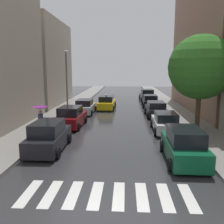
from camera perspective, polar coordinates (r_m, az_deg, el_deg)
The scene contains 18 objects.
ground_plane at distance 31.96m, azimuth 1.93°, elevation 1.25°, with size 28.00×72.00×0.04m, color #2F2F32.
sidewalk_left at distance 32.73m, azimuth -9.53°, elevation 1.50°, with size 3.00×72.00×0.15m, color gray.
sidewalk_right at distance 32.46m, azimuth 13.48°, elevation 1.29°, with size 3.00×72.00×0.15m, color gray.
crosswalk_stripes at distance 10.16m, azimuth -1.09°, elevation -18.80°, with size 6.75×2.20×0.01m.
building_left_mid at distance 35.08m, azimuth -16.57°, elevation 10.80°, with size 6.00×12.77×11.13m, color #9E9384.
building_right_mid at distance 31.48m, azimuth 23.17°, elevation 15.33°, with size 6.00×19.47×16.39m, color #8C6B56.
parked_car_left_nearest at distance 15.33m, azimuth -14.56°, elevation -5.62°, with size 2.08×4.52×1.82m.
parked_car_left_second at distance 21.10m, azimuth -9.56°, elevation -1.22°, with size 2.26×4.28×1.75m.
parked_car_left_third at distance 27.00m, azimuth -6.33°, elevation 1.19°, with size 2.06×4.22×1.58m.
parked_car_right_nearest at distance 13.74m, azimuth 16.43°, elevation -7.55°, with size 2.10×4.55×1.82m.
parked_car_right_second at distance 19.67m, azimuth 12.35°, elevation -2.39°, with size 2.04×4.29×1.55m.
parked_car_right_third at distance 25.85m, azimuth 10.21°, elevation 0.65°, with size 2.15×4.38×1.53m.
parked_car_right_fourth at distance 32.20m, azimuth 8.91°, elevation 2.54°, with size 2.15×4.25×1.53m.
parked_car_right_fifth at distance 38.35m, azimuth 8.15°, elevation 3.90°, with size 2.32×4.59×1.74m.
taxi_midroad at distance 29.98m, azimuth -1.27°, elevation 2.18°, with size 2.16×4.67×1.81m.
pedestrian_foreground at distance 18.44m, azimuth -16.37°, elevation -0.34°, with size 1.16×1.16×2.04m.
street_tree_right at distance 19.64m, azimuth 19.95°, elevation 9.75°, with size 4.81×4.81×7.26m.
lamp_post_left at distance 26.44m, azimuth -10.55°, elevation 7.94°, with size 0.60×0.28×6.61m.
Camera 1 is at (0.67, -7.57, 4.92)m, focal length 39.22 mm.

